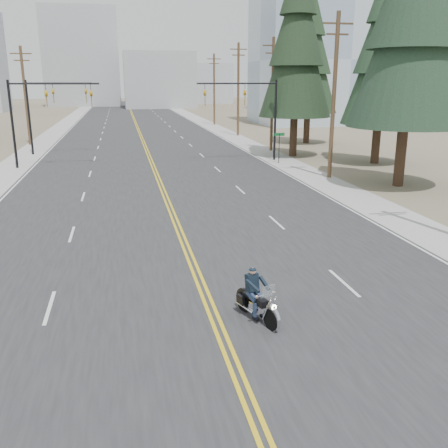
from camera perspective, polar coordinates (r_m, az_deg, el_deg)
ground_plane at (r=13.46m, az=0.71°, el=-14.99°), size 400.00×400.00×0.00m
road at (r=81.59m, az=-9.94°, el=10.98°), size 20.00×200.00×0.01m
sidewalk_left at (r=82.06m, az=-18.11°, el=10.46°), size 3.00×200.00×0.01m
sidewalk_right at (r=82.74m, az=-1.80°, el=11.27°), size 3.00×200.00×0.01m
traffic_mast_left at (r=43.79m, az=-20.57°, el=12.47°), size 7.10×0.26×7.00m
traffic_mast_right at (r=44.79m, az=3.38°, el=13.49°), size 7.10×0.26×7.00m
traffic_mast_far at (r=51.76m, az=-19.63°, el=12.90°), size 6.10×0.26×7.00m
street_sign at (r=43.64m, az=6.33°, el=9.23°), size 0.90×0.06×2.62m
utility_pole_b at (r=37.40m, az=12.45°, el=14.25°), size 2.20×0.30×11.50m
utility_pole_c at (r=51.50m, az=5.55°, el=14.67°), size 2.20×0.30×11.00m
utility_pole_d at (r=65.99m, az=1.64°, el=15.25°), size 2.20×0.30×11.50m
utility_pole_e at (r=82.63m, az=-1.13°, el=15.25°), size 2.20×0.30×11.00m
utility_pole_left at (r=60.12m, az=-21.77°, el=13.59°), size 2.20×0.30×10.50m
glass_building at (r=88.32m, az=12.03°, el=17.74°), size 24.00×16.00×20.00m
haze_bldg_b at (r=136.66m, az=-7.42°, el=15.99°), size 18.00×14.00×14.00m
haze_bldg_c at (r=128.50m, az=8.13°, el=16.86°), size 16.00×12.00×18.00m
haze_bldg_d at (r=151.68m, az=-15.90°, el=17.80°), size 20.00×15.00×26.00m
haze_bldg_e at (r=163.58m, az=-1.93°, el=15.75°), size 14.00×14.00×12.00m
motorcyclist at (r=14.99m, az=3.84°, el=-8.16°), size 1.50×2.22×1.60m
conifer_near at (r=35.92m, az=21.02°, el=22.30°), size 7.53×7.53×19.93m
conifer_mid at (r=45.26m, az=17.83°, el=18.82°), size 6.32×6.32×16.86m
conifer_tall at (r=48.24m, az=8.36°, el=20.28°), size 6.65×6.65×18.46m
conifer_far at (r=58.62m, az=9.80°, el=18.69°), size 6.40×6.40×17.13m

